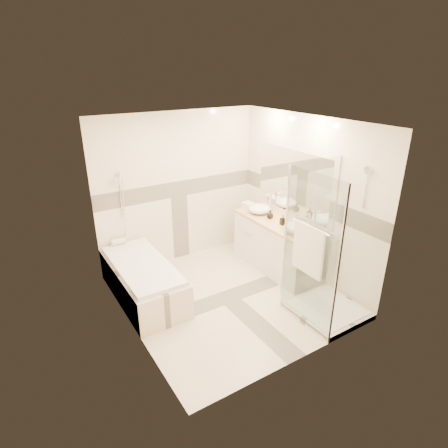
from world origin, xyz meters
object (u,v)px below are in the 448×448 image
shower_enclosure (320,281)px  vessel_sink_far (298,227)px  amenity_bottle_a (283,220)px  bathtub (143,279)px  vessel_sink_near (260,209)px  vanity (276,245)px  amenity_bottle_b (270,214)px

shower_enclosure → vessel_sink_far: bearing=70.6°
vessel_sink_far → amenity_bottle_a: vessel_sink_far is taller
bathtub → vessel_sink_far: vessel_sink_far is taller
shower_enclosure → vessel_sink_near: size_ratio=5.38×
vanity → amenity_bottle_b: 0.52m
vanity → vessel_sink_far: vessel_sink_far is taller
bathtub → vanity: 2.18m
shower_enclosure → amenity_bottle_b: 1.51m
bathtub → vanity: (2.15, -0.35, 0.12)m
shower_enclosure → amenity_bottle_b: size_ratio=14.81×
bathtub → amenity_bottle_a: size_ratio=11.04×
shower_enclosure → vessel_sink_near: bearing=80.9°
bathtub → amenity_bottle_a: amenity_bottle_a is taller
vanity → amenity_bottle_a: bearing=-97.3°
bathtub → vessel_sink_near: size_ratio=4.49×
shower_enclosure → amenity_bottle_b: shower_enclosure is taller
shower_enclosure → vessel_sink_near: 1.78m
shower_enclosure → vessel_sink_near: (0.27, 1.71, 0.42)m
vanity → vessel_sink_near: size_ratio=4.28×
bathtub → amenity_bottle_a: 2.28m
vessel_sink_far → amenity_bottle_b: 0.65m
vanity → shower_enclosure: shower_enclosure is taller
bathtub → vessel_sink_far: (2.13, -0.84, 0.62)m
bathtub → shower_enclosure: shower_enclosure is taller
vanity → shower_enclosure: 1.31m
vessel_sink_far → vessel_sink_near: bearing=90.0°
shower_enclosure → amenity_bottle_a: size_ratio=13.25×
vessel_sink_near → bathtub: bearing=-177.7°
vanity → vessel_sink_near: 0.66m
bathtub → amenity_bottle_b: bearing=-5.2°
bathtub → vessel_sink_near: (2.13, 0.09, 0.62)m
bathtub → amenity_bottle_b: 2.22m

